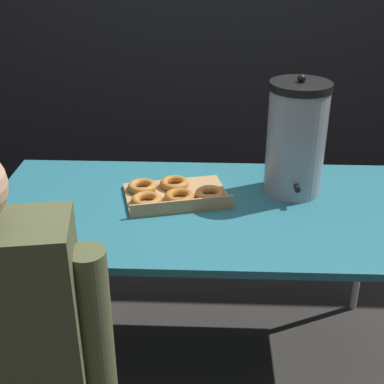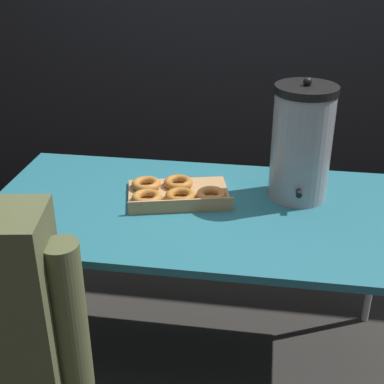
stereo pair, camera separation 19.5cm
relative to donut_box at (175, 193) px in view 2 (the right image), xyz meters
The scene contains 5 objects.
ground_plane 0.77m from the donut_box, 30.90° to the right, with size 12.00×12.00×0.00m, color #2D2B28.
folding_table 0.13m from the donut_box, 30.90° to the right, with size 1.58×0.81×0.74m.
donut_box is the anchor object (origin of this frame).
coffee_urn 0.51m from the donut_box, 10.84° to the left, with size 0.23×0.26×0.46m.
cell_phone 0.59m from the donut_box, 163.34° to the right, with size 0.09×0.14×0.01m.
Camera 2 is at (0.24, -1.72, 1.68)m, focal length 50.00 mm.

